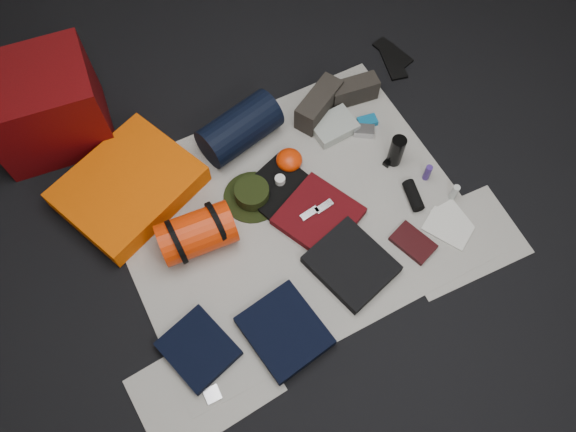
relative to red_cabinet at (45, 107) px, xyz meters
name	(u,v)px	position (x,y,z in m)	size (l,w,h in m)	color
floor	(290,215)	(0.84, -0.99, -0.23)	(4.50, 4.50, 0.02)	black
newspaper_mat	(290,214)	(0.84, -0.99, -0.22)	(1.60, 1.30, 0.01)	beige
newspaper_sheet_front_left	(205,386)	(0.14, -1.54, -0.22)	(0.58, 0.40, 0.00)	beige
newspaper_sheet_front_right	(459,241)	(1.49, -1.49, -0.22)	(0.58, 0.40, 0.00)	beige
red_cabinet	(45,107)	(0.00, 0.00, 0.00)	(0.53, 0.44, 0.44)	#550608
sleeping_pad	(129,187)	(0.20, -0.51, -0.16)	(0.62, 0.51, 0.11)	#EB5602
stuff_sack	(197,233)	(0.39, -0.92, -0.11)	(0.20, 0.20, 0.35)	red
sack_strap_left	(176,242)	(0.29, -0.92, -0.11)	(0.22, 0.22, 0.03)	black
sack_strap_right	(216,224)	(0.49, -0.92, -0.11)	(0.22, 0.22, 0.03)	black
navy_duffel	(240,129)	(0.82, -0.49, -0.11)	(0.22, 0.22, 0.41)	black
boonie_brim	(252,197)	(0.72, -0.82, -0.21)	(0.29, 0.29, 0.01)	black
boonie_crown	(252,193)	(0.72, -0.82, -0.17)	(0.17, 0.17, 0.07)	black
hiking_boot_left	(319,105)	(1.26, -0.52, -0.14)	(0.30, 0.11, 0.15)	#2A2621
hiking_boot_right	(354,91)	(1.47, -0.52, -0.15)	(0.26, 0.10, 0.13)	#2A2621
flip_flop_left	(393,62)	(1.80, -0.41, -0.21)	(0.09, 0.25, 0.01)	black
flip_flop_right	(393,53)	(1.84, -0.35, -0.22)	(0.09, 0.24, 0.01)	black
trousers_navy_a	(198,349)	(0.18, -1.39, -0.19)	(0.26, 0.29, 0.05)	black
trousers_navy_b	(284,331)	(0.55, -1.49, -0.19)	(0.30, 0.35, 0.05)	black
trousers_charcoal	(351,264)	(0.97, -1.36, -0.19)	(0.31, 0.36, 0.06)	black
black_tshirt	(279,190)	(0.86, -0.85, -0.20)	(0.31, 0.29, 0.03)	black
red_shirt	(319,216)	(0.95, -1.07, -0.19)	(0.34, 0.34, 0.04)	#4C080C
orange_stuff_sack	(289,160)	(0.97, -0.74, -0.17)	(0.13, 0.13, 0.09)	red
first_aid_pouch	(333,126)	(1.28, -0.65, -0.19)	(0.22, 0.17, 0.06)	#98A097
water_bottle	(396,151)	(1.45, -0.96, -0.12)	(0.07, 0.07, 0.19)	black
speaker	(413,196)	(1.42, -1.19, -0.19)	(0.06, 0.06, 0.16)	black
compact_camera	(364,131)	(1.41, -0.75, -0.19)	(0.11, 0.06, 0.04)	silver
cyan_case	(367,121)	(1.46, -0.70, -0.20)	(0.10, 0.06, 0.03)	#0E618E
toiletry_purple	(427,173)	(1.54, -1.12, -0.17)	(0.03, 0.03, 0.10)	#3E2577
toiletry_clear	(454,192)	(1.59, -1.28, -0.17)	(0.03, 0.03, 0.10)	#B1B6B2
paperback_book	(413,243)	(1.29, -1.40, -0.20)	(0.13, 0.20, 0.03)	black
map_booklet	(448,228)	(1.48, -1.41, -0.21)	(0.15, 0.22, 0.01)	silver
map_printout	(452,219)	(1.53, -1.38, -0.21)	(0.14, 0.18, 0.01)	silver
sunglasses	(390,160)	(1.44, -0.96, -0.20)	(0.09, 0.04, 0.02)	black
key_cluster	(212,394)	(0.16, -1.59, -0.21)	(0.07, 0.07, 0.01)	silver
tape_roll	(280,180)	(0.88, -0.82, -0.17)	(0.05, 0.05, 0.04)	silver
energy_bar_a	(310,214)	(0.91, -1.05, -0.16)	(0.10, 0.04, 0.01)	silver
energy_bar_b	(324,207)	(0.99, -1.05, -0.16)	(0.10, 0.04, 0.01)	silver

